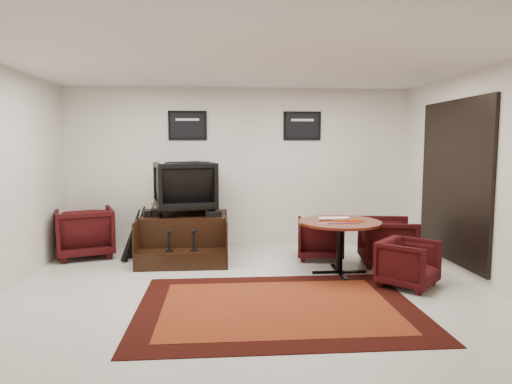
% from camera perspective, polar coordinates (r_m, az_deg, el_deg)
% --- Properties ---
extents(ground, '(6.00, 6.00, 0.00)m').
position_cam_1_polar(ground, '(5.82, -0.92, -12.28)').
color(ground, silver).
rests_on(ground, ground).
extents(room_shell, '(6.02, 5.02, 2.81)m').
position_cam_1_polar(room_shell, '(5.69, 3.09, 5.57)').
color(room_shell, silver).
rests_on(room_shell, ground).
extents(area_rug, '(3.13, 2.35, 0.01)m').
position_cam_1_polar(area_rug, '(5.29, 2.70, -14.13)').
color(area_rug, black).
rests_on(area_rug, ground).
extents(shine_podium, '(1.36, 1.40, 0.70)m').
position_cam_1_polar(shine_podium, '(7.47, -8.89, -5.69)').
color(shine_podium, black).
rests_on(shine_podium, ground).
extents(shine_chair, '(1.09, 1.05, 0.95)m').
position_cam_1_polar(shine_chair, '(7.49, -8.91, 0.94)').
color(shine_chair, black).
rests_on(shine_chair, shine_podium).
extents(shoes_pair, '(0.29, 0.32, 0.10)m').
position_cam_1_polar(shoes_pair, '(7.38, -13.08, -2.55)').
color(shoes_pair, black).
rests_on(shoes_pair, shine_podium).
extents(polish_kit, '(0.27, 0.21, 0.08)m').
position_cam_1_polar(polish_kit, '(7.14, -5.36, -2.77)').
color(polish_kit, black).
rests_on(polish_kit, shine_podium).
extents(umbrella_black, '(0.32, 0.12, 0.86)m').
position_cam_1_polar(umbrella_black, '(7.35, -15.28, -5.18)').
color(umbrella_black, black).
rests_on(umbrella_black, ground).
extents(umbrella_hooked, '(0.32, 0.12, 0.87)m').
position_cam_1_polar(umbrella_hooked, '(7.57, -14.69, -4.79)').
color(umbrella_hooked, black).
rests_on(umbrella_hooked, ground).
extents(armchair_side, '(1.08, 1.05, 0.89)m').
position_cam_1_polar(armchair_side, '(7.94, -20.63, -4.43)').
color(armchair_side, black).
rests_on(armchair_side, ground).
extents(meeting_table, '(1.15, 1.15, 0.75)m').
position_cam_1_polar(meeting_table, '(6.54, 10.44, -4.38)').
color(meeting_table, '#401009').
rests_on(meeting_table, ground).
extents(table_chair_back, '(0.81, 0.77, 0.72)m').
position_cam_1_polar(table_chair_back, '(7.40, 8.01, -5.49)').
color(table_chair_back, black).
rests_on(table_chair_back, ground).
extents(table_chair_window, '(0.83, 0.87, 0.79)m').
position_cam_1_polar(table_chair_window, '(7.21, 16.15, -5.68)').
color(table_chair_window, black).
rests_on(table_chair_window, ground).
extents(table_chair_corner, '(0.89, 0.89, 0.67)m').
position_cam_1_polar(table_chair_corner, '(6.22, 18.51, -8.20)').
color(table_chair_corner, black).
rests_on(table_chair_corner, ground).
extents(paper_roll, '(0.42, 0.06, 0.05)m').
position_cam_1_polar(paper_roll, '(6.57, 9.66, -3.29)').
color(paper_roll, white).
rests_on(paper_roll, meeting_table).
extents(table_clutter, '(0.57, 0.30, 0.01)m').
position_cam_1_polar(table_clutter, '(6.51, 11.31, -3.58)').
color(table_clutter, '#D3470B').
rests_on(table_clutter, meeting_table).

